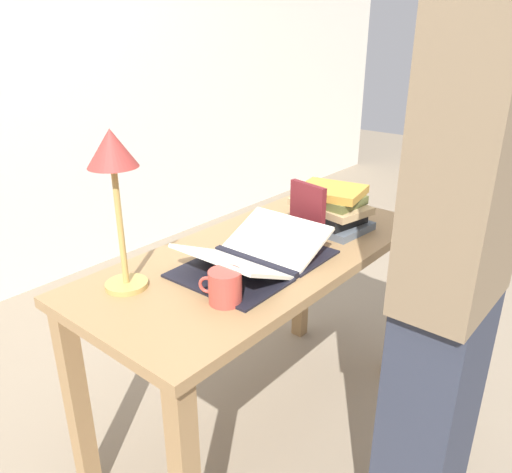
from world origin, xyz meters
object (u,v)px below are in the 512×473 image
book_standing_upright (307,211)px  coffee_mug (225,287)px  reading_lamp (114,168)px  open_book (255,256)px  person_reader (450,290)px  book_stack_tall (330,208)px

book_standing_upright → coffee_mug: (-0.54, -0.10, -0.06)m
reading_lamp → open_book: bearing=-28.0°
person_reader → coffee_mug: bearing=-58.9°
book_stack_tall → person_reader: bearing=-122.1°
book_standing_upright → reading_lamp: bearing=174.4°
book_stack_tall → coffee_mug: bearing=-172.7°
coffee_mug → open_book: bearing=21.0°
book_stack_tall → person_reader: person_reader is taller
coffee_mug → book_stack_tall: bearing=7.3°
book_standing_upright → reading_lamp: reading_lamp is taller
open_book → person_reader: 0.62m
book_standing_upright → person_reader: (-0.23, -0.61, -0.01)m
book_standing_upright → person_reader: size_ratio=0.12×
book_stack_tall → person_reader: 0.71m
open_book → person_reader: (0.07, -0.61, 0.06)m
book_standing_upright → open_book: bearing=-169.1°
book_stack_tall → book_standing_upright: (-0.15, 0.01, 0.03)m
open_book → book_standing_upright: 0.31m
reading_lamp → coffee_mug: size_ratio=3.93×
reading_lamp → person_reader: person_reader is taller
coffee_mug → person_reader: person_reader is taller
reading_lamp → coffee_mug: reading_lamp is taller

